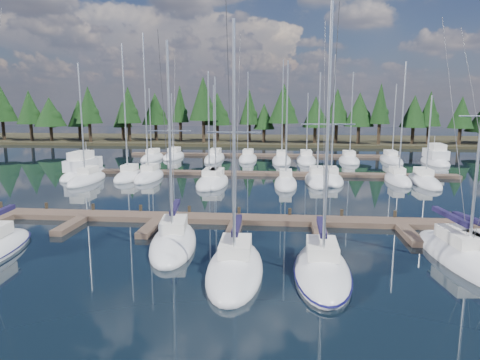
# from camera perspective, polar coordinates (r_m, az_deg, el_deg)

# --- Properties ---
(ground) EXTENTS (260.00, 260.00, 0.00)m
(ground) POSITION_cam_1_polar(r_m,az_deg,el_deg) (44.70, 1.24, -1.42)
(ground) COLOR black
(ground) RESTS_ON ground
(far_shore) EXTENTS (220.00, 30.00, 0.60)m
(far_shore) POSITION_cam_1_polar(r_m,az_deg,el_deg) (104.09, 3.69, 5.33)
(far_shore) COLOR #2D2919
(far_shore) RESTS_ON ground
(main_dock) EXTENTS (44.00, 6.13, 0.90)m
(main_dock) POSITION_cam_1_polar(r_m,az_deg,el_deg) (32.40, -0.42, -5.52)
(main_dock) COLOR brown
(main_dock) RESTS_ON ground
(back_docks) EXTENTS (50.00, 21.80, 0.40)m
(back_docks) POSITION_cam_1_polar(r_m,az_deg,el_deg) (63.95, 2.54, 2.25)
(back_docks) COLOR brown
(back_docks) RESTS_ON ground
(front_sailboat_2) EXTENTS (3.93, 8.62, 13.36)m
(front_sailboat_2) POSITION_cam_1_polar(r_m,az_deg,el_deg) (27.73, -8.86, -8.19)
(front_sailboat_2) COLOR silver
(front_sailboat_2) RESTS_ON ground
(front_sailboat_3) EXTENTS (3.21, 8.58, 13.73)m
(front_sailboat_3) POSITION_cam_1_polar(r_m,az_deg,el_deg) (23.34, -0.67, -11.64)
(front_sailboat_3) COLOR silver
(front_sailboat_3) RESTS_ON ground
(front_sailboat_4) EXTENTS (3.20, 8.57, 14.46)m
(front_sailboat_4) POSITION_cam_1_polar(r_m,az_deg,el_deg) (23.50, 10.88, -11.67)
(front_sailboat_4) COLOR silver
(front_sailboat_4) RESTS_ON ground
(front_sailboat_5) EXTENTS (3.93, 10.28, 15.09)m
(front_sailboat_5) POSITION_cam_1_polar(r_m,az_deg,el_deg) (27.96, 27.57, -9.09)
(front_sailboat_5) COLOR silver
(front_sailboat_5) RESTS_ON ground
(back_sailboat_rows) EXTENTS (42.43, 32.26, 17.69)m
(back_sailboat_rows) POSITION_cam_1_polar(r_m,az_deg,el_deg) (59.18, 2.57, 1.68)
(back_sailboat_rows) COLOR silver
(back_sailboat_rows) RESTS_ON ground
(motor_yacht_left) EXTENTS (3.58, 10.30, 5.14)m
(motor_yacht_left) POSITION_cam_1_polar(r_m,az_deg,el_deg) (57.43, -20.13, 1.10)
(motor_yacht_left) COLOR silver
(motor_yacht_left) RESTS_ON ground
(motor_yacht_right) EXTENTS (3.79, 10.07, 4.97)m
(motor_yacht_right) POSITION_cam_1_polar(r_m,az_deg,el_deg) (71.88, 24.57, 2.48)
(motor_yacht_right) COLOR silver
(motor_yacht_right) RESTS_ON ground
(tree_line) EXTENTS (185.14, 12.03, 14.16)m
(tree_line) POSITION_cam_1_polar(r_m,az_deg,el_deg) (93.92, 3.31, 9.26)
(tree_line) COLOR black
(tree_line) RESTS_ON far_shore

